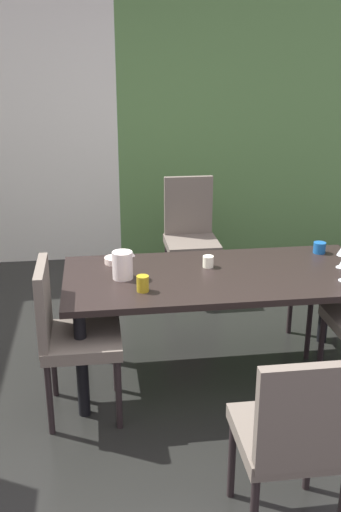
{
  "coord_description": "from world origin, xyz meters",
  "views": [
    {
      "loc": [
        -0.23,
        -2.73,
        2.04
      ],
      "look_at": [
        0.21,
        0.5,
        0.85
      ],
      "focal_mm": 40.0,
      "sensor_mm": 36.0,
      "label": 1
    }
  ],
  "objects_px": {
    "dining_table": "(219,285)",
    "cup_right": "(143,284)",
    "chair_head_near": "(295,434)",
    "chair_left_near": "(68,331)",
    "pitcher_left": "(123,265)",
    "cup_east": "(208,262)",
    "serving_bowl_corner": "(115,260)",
    "chair_right_far": "(340,271)",
    "chair_head_far": "(190,231)",
    "cup_north": "(319,248)"
  },
  "relations": [
    {
      "from": "chair_right_far",
      "to": "chair_head_near",
      "type": "bearing_deg",
      "value": 151.29
    },
    {
      "from": "dining_table",
      "to": "cup_right",
      "type": "relative_size",
      "value": 20.34
    },
    {
      "from": "pitcher_left",
      "to": "cup_right",
      "type": "bearing_deg",
      "value": -64.55
    },
    {
      "from": "chair_right_far",
      "to": "serving_bowl_corner",
      "type": "height_order",
      "value": "chair_right_far"
    },
    {
      "from": "dining_table",
      "to": "cup_right",
      "type": "xyz_separation_m",
      "value": [
        -0.5,
        -0.21,
        0.13
      ]
    },
    {
      "from": "chair_head_far",
      "to": "cup_right",
      "type": "bearing_deg",
      "value": 70.95
    },
    {
      "from": "chair_head_far",
      "to": "serving_bowl_corner",
      "type": "xyz_separation_m",
      "value": [
        -0.69,
        -1.09,
        0.17
      ]
    },
    {
      "from": "serving_bowl_corner",
      "to": "pitcher_left",
      "type": "distance_m",
      "value": 0.28
    },
    {
      "from": "pitcher_left",
      "to": "chair_right_far",
      "type": "bearing_deg",
      "value": 10.98
    },
    {
      "from": "serving_bowl_corner",
      "to": "cup_right",
      "type": "relative_size",
      "value": 1.45
    },
    {
      "from": "chair_left_near",
      "to": "serving_bowl_corner",
      "type": "bearing_deg",
      "value": 153.04
    },
    {
      "from": "chair_head_near",
      "to": "chair_left_near",
      "type": "height_order",
      "value": "chair_left_near"
    },
    {
      "from": "dining_table",
      "to": "serving_bowl_corner",
      "type": "height_order",
      "value": "serving_bowl_corner"
    },
    {
      "from": "cup_north",
      "to": "cup_east",
      "type": "height_order",
      "value": "cup_north"
    },
    {
      "from": "chair_head_far",
      "to": "chair_left_near",
      "type": "relative_size",
      "value": 1.08
    },
    {
      "from": "dining_table",
      "to": "chair_head_near",
      "type": "xyz_separation_m",
      "value": [
        0.03,
        -1.36,
        -0.1
      ]
    },
    {
      "from": "chair_right_far",
      "to": "cup_right",
      "type": "bearing_deg",
      "value": 109.67
    },
    {
      "from": "chair_left_near",
      "to": "pitcher_left",
      "type": "distance_m",
      "value": 0.53
    },
    {
      "from": "dining_table",
      "to": "chair_head_far",
      "type": "bearing_deg",
      "value": 88.0
    },
    {
      "from": "dining_table",
      "to": "chair_left_near",
      "type": "distance_m",
      "value": 0.99
    },
    {
      "from": "cup_right",
      "to": "pitcher_left",
      "type": "relative_size",
      "value": 0.55
    },
    {
      "from": "cup_right",
      "to": "chair_head_near",
      "type": "bearing_deg",
      "value": -65.49
    },
    {
      "from": "cup_east",
      "to": "chair_head_near",
      "type": "bearing_deg",
      "value": -87.13
    },
    {
      "from": "chair_head_near",
      "to": "cup_right",
      "type": "height_order",
      "value": "chair_head_near"
    },
    {
      "from": "cup_east",
      "to": "serving_bowl_corner",
      "type": "bearing_deg",
      "value": 165.64
    },
    {
      "from": "chair_right_far",
      "to": "cup_north",
      "type": "distance_m",
      "value": 0.26
    },
    {
      "from": "pitcher_left",
      "to": "chair_head_near",
      "type": "bearing_deg",
      "value": -65.35
    },
    {
      "from": "cup_north",
      "to": "chair_head_far",
      "type": "bearing_deg",
      "value": 123.43
    },
    {
      "from": "serving_bowl_corner",
      "to": "cup_north",
      "type": "height_order",
      "value": "cup_north"
    },
    {
      "from": "chair_right_far",
      "to": "cup_east",
      "type": "distance_m",
      "value": 1.02
    },
    {
      "from": "chair_right_far",
      "to": "chair_head_far",
      "type": "xyz_separation_m",
      "value": [
        -0.89,
        1.07,
        0.0
      ]
    },
    {
      "from": "cup_east",
      "to": "pitcher_left",
      "type": "relative_size",
      "value": 0.43
    },
    {
      "from": "cup_right",
      "to": "cup_east",
      "type": "bearing_deg",
      "value": 36.55
    },
    {
      "from": "cup_north",
      "to": "cup_east",
      "type": "xyz_separation_m",
      "value": [
        -0.81,
        -0.16,
        -0.0
      ]
    },
    {
      "from": "chair_right_far",
      "to": "pitcher_left",
      "type": "bearing_deg",
      "value": 100.98
    },
    {
      "from": "chair_left_near",
      "to": "cup_east",
      "type": "xyz_separation_m",
      "value": [
        0.89,
        0.43,
        0.21
      ]
    },
    {
      "from": "cup_north",
      "to": "chair_left_near",
      "type": "bearing_deg",
      "value": -160.8
    },
    {
      "from": "pitcher_left",
      "to": "chair_head_far",
      "type": "bearing_deg",
      "value": 64.59
    },
    {
      "from": "chair_right_far",
      "to": "pitcher_left",
      "type": "distance_m",
      "value": 1.59
    },
    {
      "from": "chair_head_far",
      "to": "cup_right",
      "type": "distance_m",
      "value": 1.68
    },
    {
      "from": "cup_north",
      "to": "cup_east",
      "type": "bearing_deg",
      "value": -168.7
    },
    {
      "from": "chair_left_near",
      "to": "serving_bowl_corner",
      "type": "relative_size",
      "value": 6.83
    },
    {
      "from": "chair_head_near",
      "to": "serving_bowl_corner",
      "type": "relative_size",
      "value": 6.81
    },
    {
      "from": "chair_left_near",
      "to": "cup_north",
      "type": "relative_size",
      "value": 11.2
    },
    {
      "from": "cup_right",
      "to": "chair_right_far",
      "type": "bearing_deg",
      "value": 19.67
    },
    {
      "from": "dining_table",
      "to": "pitcher_left",
      "type": "relative_size",
      "value": 11.23
    },
    {
      "from": "chair_head_far",
      "to": "serving_bowl_corner",
      "type": "relative_size",
      "value": 7.38
    },
    {
      "from": "chair_right_far",
      "to": "pitcher_left",
      "type": "height_order",
      "value": "chair_right_far"
    },
    {
      "from": "pitcher_left",
      "to": "cup_east",
      "type": "bearing_deg",
      "value": 12.11
    },
    {
      "from": "chair_head_far",
      "to": "pitcher_left",
      "type": "xyz_separation_m",
      "value": [
        -0.65,
        -1.36,
        0.24
      ]
    }
  ]
}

